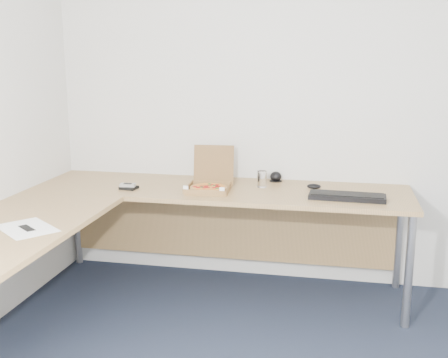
% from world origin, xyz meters
% --- Properties ---
extents(room_shell, '(3.50, 3.50, 2.50)m').
position_xyz_m(room_shell, '(0.00, 0.00, 1.25)').
color(room_shell, silver).
rests_on(room_shell, ground).
extents(desk, '(2.50, 2.20, 0.73)m').
position_xyz_m(desk, '(-0.82, 0.97, 0.70)').
color(desk, '#A47E4B').
rests_on(desk, ground).
extents(pizza_box, '(0.27, 0.32, 0.28)m').
position_xyz_m(pizza_box, '(-0.56, 1.32, 0.76)').
color(pizza_box, brown).
rests_on(pizza_box, desk).
extents(drinking_glass, '(0.06, 0.06, 0.11)m').
position_xyz_m(drinking_glass, '(-0.23, 1.48, 0.79)').
color(drinking_glass, silver).
rests_on(drinking_glass, desk).
extents(keyboard, '(0.47, 0.19, 0.03)m').
position_xyz_m(keyboard, '(0.33, 1.27, 0.74)').
color(keyboard, black).
rests_on(keyboard, desk).
extents(mouse, '(0.10, 0.06, 0.03)m').
position_xyz_m(mouse, '(0.11, 1.50, 0.75)').
color(mouse, black).
rests_on(mouse, desk).
extents(wallet, '(0.12, 0.10, 0.02)m').
position_xyz_m(wallet, '(-1.09, 1.25, 0.74)').
color(wallet, black).
rests_on(wallet, desk).
extents(phone, '(0.10, 0.06, 0.02)m').
position_xyz_m(phone, '(-1.09, 1.25, 0.76)').
color(phone, '#B2B5BA').
rests_on(phone, wallet).
extents(paper_sheet, '(0.40, 0.38, 0.00)m').
position_xyz_m(paper_sheet, '(-1.29, 0.33, 0.73)').
color(paper_sheet, white).
rests_on(paper_sheet, desk).
extents(dome_speaker, '(0.09, 0.09, 0.08)m').
position_xyz_m(dome_speaker, '(-0.16, 1.68, 0.77)').
color(dome_speaker, black).
rests_on(dome_speaker, desk).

